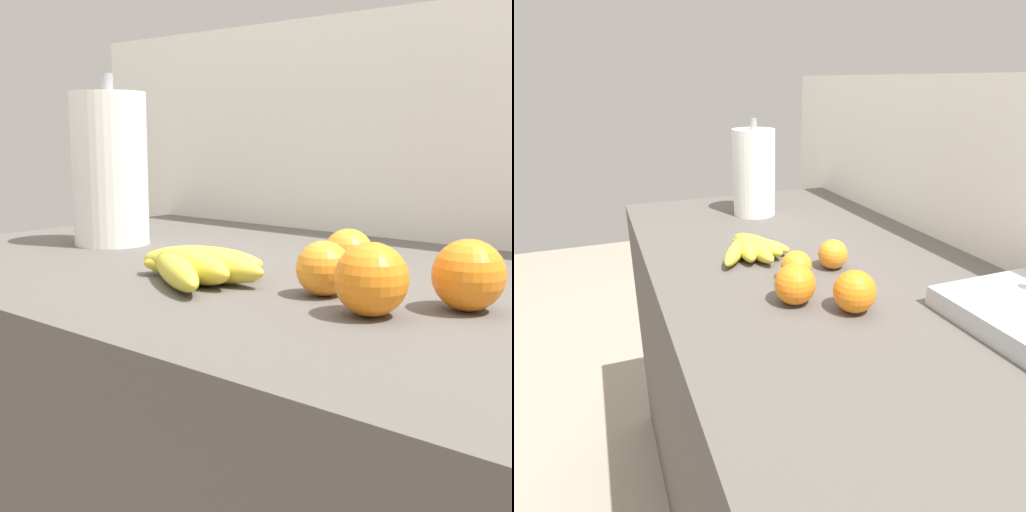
{
  "view_description": "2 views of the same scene",
  "coord_description": "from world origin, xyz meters",
  "views": [
    {
      "loc": [
        0.49,
        -0.75,
        1.08
      ],
      "look_at": [
        -0.06,
        -0.1,
        0.93
      ],
      "focal_mm": 48.84,
      "sensor_mm": 36.0,
      "label": 1
    },
    {
      "loc": [
        0.82,
        -0.45,
        1.29
      ],
      "look_at": [
        0.0,
        -0.13,
        0.94
      ],
      "focal_mm": 31.64,
      "sensor_mm": 36.0,
      "label": 2
    }
  ],
  "objects": [
    {
      "name": "paper_towel_roll",
      "position": [
        -0.47,
        0.0,
        1.02
      ],
      "size": [
        0.13,
        0.13,
        0.29
      ],
      "color": "white",
      "rests_on": "counter"
    },
    {
      "name": "orange_front",
      "position": [
        0.0,
        0.02,
        0.93
      ],
      "size": [
        0.07,
        0.07,
        0.07
      ],
      "primitive_type": "sphere",
      "color": "orange",
      "rests_on": "counter"
    },
    {
      "name": "wall_back",
      "position": [
        0.0,
        0.4,
        0.65
      ],
      "size": [
        1.86,
        0.06,
        1.3
      ],
      "primitive_type": "cube",
      "color": "silver",
      "rests_on": "ground"
    },
    {
      "name": "orange_right",
      "position": [
        0.19,
        -0.04,
        0.93
      ],
      "size": [
        0.08,
        0.08,
        0.08
      ],
      "primitive_type": "sphere",
      "color": "orange",
      "rests_on": "counter"
    },
    {
      "name": "banana_bunch",
      "position": [
        -0.14,
        -0.13,
        0.91
      ],
      "size": [
        0.2,
        0.19,
        0.04
      ],
      "color": "gold",
      "rests_on": "counter"
    },
    {
      "name": "orange_center",
      "position": [
        0.12,
        -0.13,
        0.93
      ],
      "size": [
        0.08,
        0.08,
        0.08
      ],
      "primitive_type": "sphere",
      "color": "orange",
      "rests_on": "counter"
    },
    {
      "name": "orange_back_left",
      "position": [
        0.03,
        -0.09,
        0.93
      ],
      "size": [
        0.07,
        0.07,
        0.07
      ],
      "primitive_type": "sphere",
      "color": "orange",
      "rests_on": "counter"
    }
  ]
}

